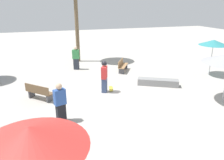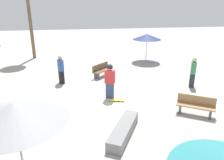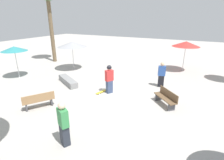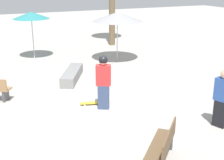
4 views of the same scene
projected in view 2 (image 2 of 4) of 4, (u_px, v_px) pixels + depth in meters
The scene contains 10 objects.
ground_plane at pixel (111, 98), 11.28m from camera, with size 60.00×60.00×0.00m, color #ADA8A0.
skater_main at pixel (110, 80), 11.03m from camera, with size 0.46×0.55×1.82m.
skateboard at pixel (116, 100), 10.96m from camera, with size 0.40×0.82×0.07m.
concrete_ledge at pixel (124, 130), 8.15m from camera, with size 2.40×1.64×0.41m.
bench_near at pixel (102, 70), 14.48m from camera, with size 1.44×1.44×0.85m.
bench_far at pixel (196, 106), 9.55m from camera, with size 1.22×1.59×0.85m.
shade_umbrella_navy at pixel (147, 37), 17.71m from camera, with size 2.30×2.30×2.24m.
shade_umbrella_grey at pixel (14, 112), 5.12m from camera, with size 2.55×2.55×2.52m.
bystander_watching at pixel (61, 70), 13.13m from camera, with size 0.53×0.40×1.73m.
bystander_far at pixel (193, 72), 12.55m from camera, with size 0.55×0.46×1.77m.
Camera 2 is at (10.17, -1.57, 4.73)m, focal length 35.00 mm.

